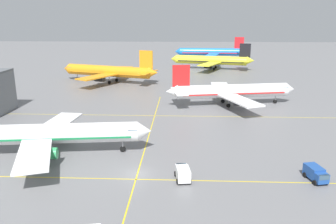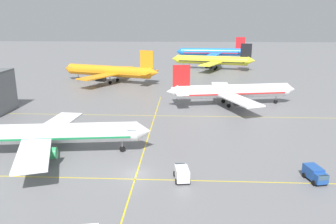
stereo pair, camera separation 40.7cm
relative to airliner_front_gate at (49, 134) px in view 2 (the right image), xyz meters
name	(u,v)px [view 2 (the right image)]	position (x,y,z in m)	size (l,w,h in m)	color
ground_plane	(137,173)	(16.48, -7.21, -3.79)	(600.00, 600.00, 0.00)	slate
airliner_front_gate	(49,134)	(0.00, 0.00, 0.00)	(35.68, 30.54, 11.09)	white
airliner_second_row	(231,91)	(36.80, 37.04, 0.15)	(36.91, 31.40, 11.52)	white
airliner_third_row	(110,71)	(-4.27, 69.40, 0.46)	(39.10, 33.42, 12.44)	orange
airliner_far_left_stand	(213,60)	(36.85, 105.27, 0.41)	(39.19, 33.33, 12.30)	yellow
airliner_far_right_stand	(212,52)	(39.48, 143.63, 0.61)	(41.43, 35.73, 12.89)	blue
taxiway_markings	(147,140)	(16.48, 8.10, -3.78)	(111.78, 76.16, 0.01)	yellow
service_truck_red_van	(182,173)	(23.57, -9.06, -2.61)	(2.65, 4.34, 2.10)	white
service_truck_catering	(315,174)	(43.48, -8.41, -2.61)	(2.87, 4.41, 2.10)	#1E4793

